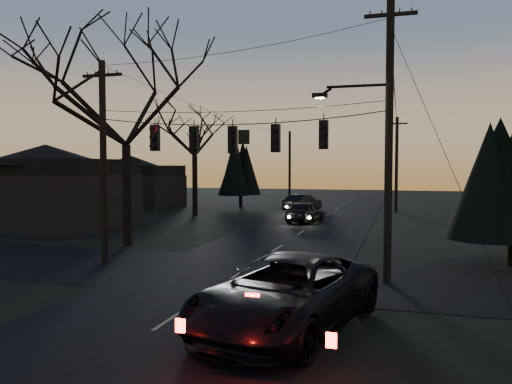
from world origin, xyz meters
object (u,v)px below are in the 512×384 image
(utility_pole_right, at_px, (387,283))
(utility_pole_far_r, at_px, (396,212))
(utility_pole_left, at_px, (105,265))
(bare_tree_left, at_px, (126,104))
(utility_pole_far_l, at_px, (289,203))
(suv_near, at_px, (287,294))
(sedan_oncoming_a, at_px, (305,212))
(sedan_oncoming_b, at_px, (303,203))

(utility_pole_right, relative_size, utility_pole_far_r, 1.18)
(utility_pole_left, distance_m, utility_pole_far_r, 30.27)
(utility_pole_left, relative_size, bare_tree_left, 0.81)
(utility_pole_left, distance_m, utility_pole_far_l, 36.00)
(bare_tree_left, bearing_deg, utility_pole_far_l, 86.80)
(utility_pole_right, distance_m, utility_pole_far_r, 28.00)
(suv_near, xyz_separation_m, sedan_oncoming_a, (-4.00, 23.77, -0.12))
(bare_tree_left, distance_m, suv_near, 16.62)
(bare_tree_left, relative_size, sedan_oncoming_b, 2.20)
(utility_pole_far_r, relative_size, sedan_oncoming_a, 1.84)
(utility_pole_left, bearing_deg, utility_pole_far_r, 67.67)
(utility_pole_far_l, distance_m, sedan_oncoming_a, 18.96)
(bare_tree_left, bearing_deg, utility_pole_right, -19.68)
(sedan_oncoming_b, bearing_deg, bare_tree_left, 93.31)
(bare_tree_left, height_order, suv_near, bare_tree_left)
(utility_pole_right, distance_m, suv_near, 6.48)
(bare_tree_left, bearing_deg, sedan_oncoming_b, 76.67)
(utility_pole_right, height_order, bare_tree_left, bare_tree_left)
(utility_pole_left, bearing_deg, bare_tree_left, 110.26)
(utility_pole_right, height_order, sedan_oncoming_b, utility_pole_right)
(utility_pole_left, height_order, utility_pole_far_l, utility_pole_left)
(utility_pole_far_l, distance_m, suv_near, 42.99)
(bare_tree_left, xyz_separation_m, sedan_oncoming_a, (6.95, 13.04, -6.55))
(utility_pole_far_l, bearing_deg, sedan_oncoming_b, -70.87)
(utility_pole_right, bearing_deg, utility_pole_far_l, 107.72)
(utility_pole_far_r, relative_size, sedan_oncoming_b, 1.78)
(utility_pole_far_r, xyz_separation_m, suv_near, (-2.30, -33.99, 0.91))
(utility_pole_right, xyz_separation_m, suv_near, (-2.30, -5.99, 0.91))
(utility_pole_right, xyz_separation_m, bare_tree_left, (-13.25, 4.74, 7.34))
(suv_near, distance_m, sedan_oncoming_b, 32.82)
(utility_pole_far_l, relative_size, suv_near, 1.22)
(utility_pole_far_r, height_order, sedan_oncoming_b, utility_pole_far_r)
(utility_pole_left, height_order, utility_pole_far_r, same)
(utility_pole_far_l, height_order, bare_tree_left, bare_tree_left)
(sedan_oncoming_b, bearing_deg, utility_pole_far_r, -151.64)
(utility_pole_far_l, height_order, sedan_oncoming_b, utility_pole_far_l)
(utility_pole_far_r, distance_m, sedan_oncoming_b, 8.35)
(utility_pole_far_r, bearing_deg, utility_pole_left, -112.33)
(utility_pole_far_l, distance_m, bare_tree_left, 32.16)
(utility_pole_far_l, bearing_deg, sedan_oncoming_a, -74.07)
(utility_pole_far_l, height_order, suv_near, utility_pole_far_l)
(suv_near, height_order, sedan_oncoming_a, suv_near)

